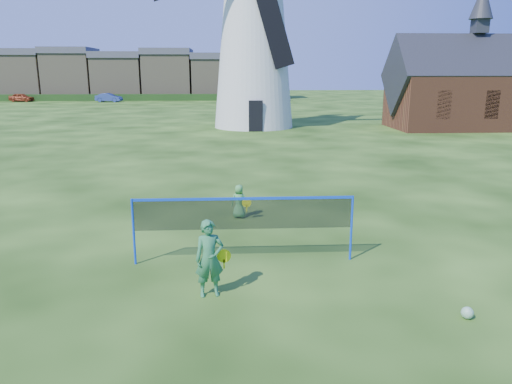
{
  "coord_description": "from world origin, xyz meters",
  "views": [
    {
      "loc": [
        -0.43,
        -10.82,
        4.3
      ],
      "look_at": [
        0.2,
        0.5,
        1.5
      ],
      "focal_mm": 34.18,
      "sensor_mm": 36.0,
      "label": 1
    }
  ],
  "objects_px": {
    "play_ball": "(467,313)",
    "windmill": "(254,42)",
    "player_girl": "(209,259)",
    "car_right": "(109,98)",
    "player_boy": "(239,201)",
    "chapel": "(473,89)",
    "badminton_net": "(244,215)",
    "car_left": "(22,97)"
  },
  "relations": [
    {
      "from": "player_girl",
      "to": "player_boy",
      "type": "height_order",
      "value": "player_girl"
    },
    {
      "from": "player_boy",
      "to": "chapel",
      "type": "bearing_deg",
      "value": -115.07
    },
    {
      "from": "badminton_net",
      "to": "car_left",
      "type": "bearing_deg",
      "value": 115.62
    },
    {
      "from": "play_ball",
      "to": "windmill",
      "type": "bearing_deg",
      "value": 94.06
    },
    {
      "from": "windmill",
      "to": "player_girl",
      "type": "bearing_deg",
      "value": -94.53
    },
    {
      "from": "windmill",
      "to": "car_left",
      "type": "bearing_deg",
      "value": 132.09
    },
    {
      "from": "chapel",
      "to": "car_right",
      "type": "xyz_separation_m",
      "value": [
        -36.5,
        36.62,
        -2.39
      ]
    },
    {
      "from": "play_ball",
      "to": "player_girl",
      "type": "bearing_deg",
      "value": 165.5
    },
    {
      "from": "car_left",
      "to": "chapel",
      "type": "bearing_deg",
      "value": -114.09
    },
    {
      "from": "player_boy",
      "to": "play_ball",
      "type": "height_order",
      "value": "player_boy"
    },
    {
      "from": "car_right",
      "to": "player_girl",
      "type": "bearing_deg",
      "value": -154.76
    },
    {
      "from": "chapel",
      "to": "player_boy",
      "type": "distance_m",
      "value": 29.83
    },
    {
      "from": "chapel",
      "to": "play_ball",
      "type": "xyz_separation_m",
      "value": [
        -14.66,
        -29.66,
        -2.92
      ]
    },
    {
      "from": "windmill",
      "to": "chapel",
      "type": "bearing_deg",
      "value": -6.02
    },
    {
      "from": "player_boy",
      "to": "player_girl",
      "type": "bearing_deg",
      "value": 96.21
    },
    {
      "from": "windmill",
      "to": "player_boy",
      "type": "xyz_separation_m",
      "value": [
        -1.71,
        -24.97,
        -6.03
      ]
    },
    {
      "from": "badminton_net",
      "to": "play_ball",
      "type": "xyz_separation_m",
      "value": [
        3.91,
        -2.92,
        -1.03
      ]
    },
    {
      "from": "windmill",
      "to": "play_ball",
      "type": "xyz_separation_m",
      "value": [
        2.23,
        -31.44,
        -6.43
      ]
    },
    {
      "from": "windmill",
      "to": "car_right",
      "type": "relative_size",
      "value": 5.08
    },
    {
      "from": "chapel",
      "to": "play_ball",
      "type": "distance_m",
      "value": 33.21
    },
    {
      "from": "windmill",
      "to": "player_boy",
      "type": "distance_m",
      "value": 25.74
    },
    {
      "from": "play_ball",
      "to": "car_left",
      "type": "distance_m",
      "value": 76.18
    },
    {
      "from": "car_left",
      "to": "badminton_net",
      "type": "bearing_deg",
      "value": -141.01
    },
    {
      "from": "chapel",
      "to": "windmill",
      "type": "bearing_deg",
      "value": 173.98
    },
    {
      "from": "player_boy",
      "to": "car_left",
      "type": "relative_size",
      "value": 0.28
    },
    {
      "from": "badminton_net",
      "to": "chapel",
      "type": "bearing_deg",
      "value": 55.22
    },
    {
      "from": "badminton_net",
      "to": "player_girl",
      "type": "relative_size",
      "value": 3.27
    },
    {
      "from": "car_right",
      "to": "chapel",
      "type": "bearing_deg",
      "value": -124.66
    },
    {
      "from": "windmill",
      "to": "chapel",
      "type": "height_order",
      "value": "windmill"
    },
    {
      "from": "player_boy",
      "to": "play_ball",
      "type": "xyz_separation_m",
      "value": [
        3.94,
        -6.47,
        -0.4
      ]
    },
    {
      "from": "badminton_net",
      "to": "play_ball",
      "type": "relative_size",
      "value": 22.95
    },
    {
      "from": "windmill",
      "to": "car_left",
      "type": "relative_size",
      "value": 5.37
    },
    {
      "from": "chapel",
      "to": "player_girl",
      "type": "distance_m",
      "value": 34.46
    },
    {
      "from": "player_girl",
      "to": "car_right",
      "type": "distance_m",
      "value": 67.31
    },
    {
      "from": "player_girl",
      "to": "car_left",
      "type": "relative_size",
      "value": 0.43
    },
    {
      "from": "car_right",
      "to": "play_ball",
      "type": "bearing_deg",
      "value": -151.33
    },
    {
      "from": "windmill",
      "to": "chapel",
      "type": "xyz_separation_m",
      "value": [
        16.9,
        -1.78,
        -3.51
      ]
    },
    {
      "from": "player_girl",
      "to": "play_ball",
      "type": "xyz_separation_m",
      "value": [
        4.63,
        -1.2,
        -0.66
      ]
    },
    {
      "from": "car_left",
      "to": "windmill",
      "type": "bearing_deg",
      "value": -124.54
    },
    {
      "from": "chapel",
      "to": "car_right",
      "type": "bearing_deg",
      "value": 134.91
    },
    {
      "from": "play_ball",
      "to": "badminton_net",
      "type": "bearing_deg",
      "value": 143.28
    },
    {
      "from": "play_ball",
      "to": "car_right",
      "type": "bearing_deg",
      "value": 108.23
    }
  ]
}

